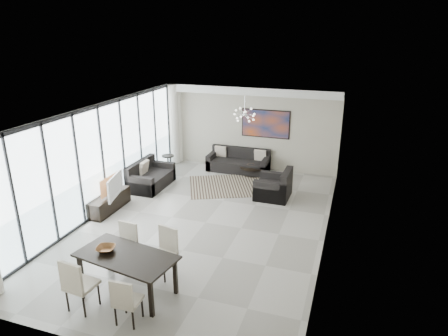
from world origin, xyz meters
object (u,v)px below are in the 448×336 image
at_px(tv_console, 110,202).
at_px(television, 111,186).
at_px(dining_table, 126,259).
at_px(sofa_main, 239,163).
at_px(coffee_table, 252,170).

relative_size(tv_console, television, 1.42).
xyz_separation_m(tv_console, dining_table, (2.39, -2.95, 0.47)).
height_order(television, dining_table, television).
distance_m(sofa_main, tv_console, 4.87).
bearing_deg(tv_console, television, -22.83).
xyz_separation_m(sofa_main, television, (-2.28, -4.29, 0.51)).
relative_size(sofa_main, dining_table, 1.05).
distance_m(tv_console, dining_table, 3.82).
bearing_deg(sofa_main, television, -117.95).
distance_m(coffee_table, tv_console, 4.96).
distance_m(television, dining_table, 3.64).
bearing_deg(tv_console, dining_table, -51.01).
relative_size(coffee_table, dining_table, 0.44).
xyz_separation_m(tv_console, television, (0.16, -0.07, 0.53)).
bearing_deg(coffee_table, tv_console, -127.19).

